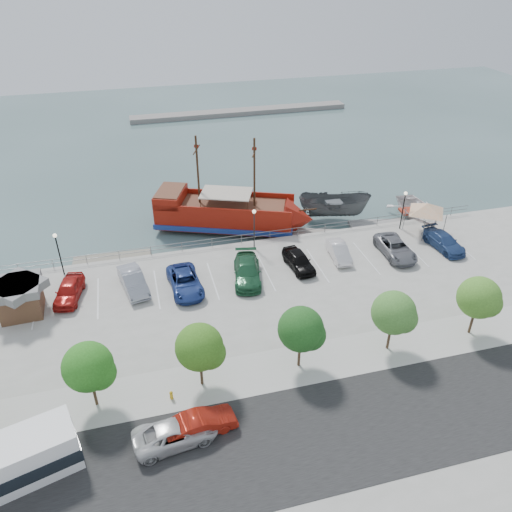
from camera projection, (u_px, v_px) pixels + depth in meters
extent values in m
plane|color=#3A5453|center=(272.00, 294.00, 44.79)|extent=(160.00, 160.00, 0.00)
cube|color=gray|center=(380.00, 509.00, 27.38)|extent=(100.00, 58.00, 1.20)
cube|color=black|center=(345.00, 429.00, 31.15)|extent=(100.00, 8.00, 0.04)
cube|color=#AEACA7|center=(312.00, 363.00, 36.06)|extent=(100.00, 4.00, 0.05)
cylinder|color=slate|center=(251.00, 234.00, 50.13)|extent=(50.00, 0.06, 0.06)
cylinder|color=slate|center=(251.00, 237.00, 50.35)|extent=(50.00, 0.06, 0.06)
cube|color=gray|center=(240.00, 112.00, 91.75)|extent=(40.00, 3.00, 0.80)
cube|color=maroon|center=(225.00, 214.00, 54.17)|extent=(15.27, 9.68, 2.38)
cube|color=navy|center=(226.00, 221.00, 54.59)|extent=(15.63, 10.03, 0.55)
cone|color=maroon|center=(299.00, 219.00, 53.34)|extent=(4.34, 5.16, 4.39)
cube|color=maroon|center=(171.00, 196.00, 53.82)|extent=(4.24, 5.26, 1.28)
cube|color=brown|center=(170.00, 190.00, 53.45)|extent=(3.94, 4.85, 0.11)
cube|color=brown|center=(229.00, 204.00, 53.47)|extent=(12.52, 8.15, 0.14)
cube|color=maroon|center=(228.00, 193.00, 55.21)|extent=(13.64, 5.60, 0.64)
cube|color=maroon|center=(221.00, 211.00, 51.53)|extent=(13.64, 5.60, 0.64)
cylinder|color=#382111|center=(254.00, 173.00, 51.22)|extent=(0.29, 0.29, 7.49)
cylinder|color=#382111|center=(198.00, 171.00, 51.83)|extent=(0.29, 0.29, 7.49)
cylinder|color=#382111|center=(254.00, 152.00, 50.00)|extent=(1.14, 2.59, 0.13)
cylinder|color=#382111|center=(196.00, 150.00, 50.62)|extent=(1.14, 2.59, 0.13)
cube|color=beige|center=(226.00, 193.00, 52.79)|extent=(6.21, 5.19, 0.11)
cylinder|color=#382111|center=(306.00, 210.00, 52.69)|extent=(2.17, 0.98, 0.54)
imported|color=#484B4D|center=(334.00, 208.00, 55.99)|extent=(8.48, 5.50, 3.07)
imported|color=silver|center=(417.00, 213.00, 56.58)|extent=(5.88, 7.83, 1.54)
cube|color=gray|center=(112.00, 260.00, 49.23)|extent=(7.57, 2.44, 0.43)
cube|color=gray|center=(307.00, 234.00, 53.63)|extent=(7.06, 3.98, 0.39)
cube|color=gray|center=(379.00, 225.00, 55.46)|extent=(6.76, 3.01, 0.37)
cube|color=brown|center=(21.00, 301.00, 40.41)|extent=(3.24, 3.24, 2.28)
cube|color=slate|center=(17.00, 287.00, 39.66)|extent=(3.67, 3.67, 0.73)
cylinder|color=slate|center=(404.00, 219.00, 52.30)|extent=(0.09, 0.09, 2.41)
cylinder|color=slate|center=(425.00, 213.00, 53.36)|extent=(0.09, 0.09, 2.41)
cylinder|color=slate|center=(423.00, 231.00, 50.14)|extent=(0.09, 0.09, 2.41)
cylinder|color=slate|center=(445.00, 225.00, 51.20)|extent=(0.09, 0.09, 2.41)
pyramid|color=beige|center=(428.00, 203.00, 50.61)|extent=(5.42, 5.42, 0.99)
imported|color=silver|center=(176.00, 433.00, 30.07)|extent=(5.42, 3.02, 1.43)
imported|color=#A21D10|center=(201.00, 424.00, 30.59)|extent=(4.65, 2.19, 1.47)
cube|color=white|center=(4.00, 466.00, 27.40)|extent=(8.21, 4.67, 2.78)
cube|color=black|center=(5.00, 468.00, 27.48)|extent=(8.35, 4.81, 0.89)
cylinder|color=gold|center=(171.00, 396.00, 33.07)|extent=(0.22, 0.22, 0.55)
sphere|color=gold|center=(171.00, 393.00, 32.92)|extent=(0.24, 0.24, 0.24)
cylinder|color=black|center=(60.00, 256.00, 44.63)|extent=(0.12, 0.12, 4.00)
sphere|color=#FFF2CC|center=(55.00, 236.00, 43.51)|extent=(0.36, 0.36, 0.36)
cylinder|color=black|center=(254.00, 231.00, 48.51)|extent=(0.12, 0.12, 4.00)
sphere|color=#FFF2CC|center=(254.00, 212.00, 47.39)|extent=(0.36, 0.36, 0.36)
cylinder|color=black|center=(402.00, 212.00, 51.96)|extent=(0.12, 0.12, 4.00)
sphere|color=#FFF2CC|center=(406.00, 193.00, 50.85)|extent=(0.36, 0.36, 0.36)
cylinder|color=#473321|center=(94.00, 392.00, 32.25)|extent=(0.20, 0.20, 2.20)
sphere|color=#25661A|center=(88.00, 367.00, 31.02)|extent=(3.20, 3.20, 3.20)
sphere|color=#25661A|center=(99.00, 373.00, 31.12)|extent=(2.20, 2.20, 2.20)
cylinder|color=#473321|center=(201.00, 372.00, 33.76)|extent=(0.20, 0.20, 2.20)
sphere|color=#346519|center=(199.00, 347.00, 32.53)|extent=(3.20, 3.20, 3.20)
sphere|color=#346519|center=(209.00, 353.00, 32.63)|extent=(2.20, 2.20, 2.20)
cylinder|color=#473321|center=(299.00, 354.00, 35.27)|extent=(0.20, 0.20, 2.20)
sphere|color=#1C4A19|center=(301.00, 329.00, 34.04)|extent=(3.20, 3.20, 3.20)
sphere|color=#1C4A19|center=(310.00, 335.00, 34.14)|extent=(2.20, 2.20, 2.20)
cylinder|color=#473321|center=(389.00, 337.00, 36.78)|extent=(0.20, 0.20, 2.20)
sphere|color=#3C6E2A|center=(394.00, 313.00, 35.55)|extent=(3.20, 3.20, 3.20)
sphere|color=#3C6E2A|center=(402.00, 318.00, 35.65)|extent=(2.20, 2.20, 2.20)
cylinder|color=#473321|center=(472.00, 322.00, 38.29)|extent=(0.20, 0.20, 2.20)
sphere|color=#427624|center=(479.00, 298.00, 37.06)|extent=(3.20, 3.20, 3.20)
sphere|color=#427624|center=(487.00, 303.00, 37.16)|extent=(2.20, 2.20, 2.20)
imported|color=#A51814|center=(69.00, 290.00, 42.24)|extent=(2.80, 5.00, 1.61)
imported|color=#9194A1|center=(133.00, 281.00, 43.34)|extent=(2.74, 5.28, 1.66)
imported|color=navy|center=(185.00, 282.00, 43.33)|extent=(2.95, 5.74, 1.55)
imported|color=#205634|center=(247.00, 271.00, 44.63)|extent=(3.42, 6.10, 1.67)
imported|color=black|center=(299.00, 260.00, 46.24)|extent=(2.34, 4.77, 1.57)
imported|color=silver|center=(339.00, 251.00, 47.75)|extent=(1.85, 4.38, 1.40)
imported|color=slate|center=(395.00, 248.00, 48.16)|extent=(2.71, 5.59, 1.53)
imported|color=navy|center=(444.00, 242.00, 49.25)|extent=(2.64, 5.32, 1.48)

